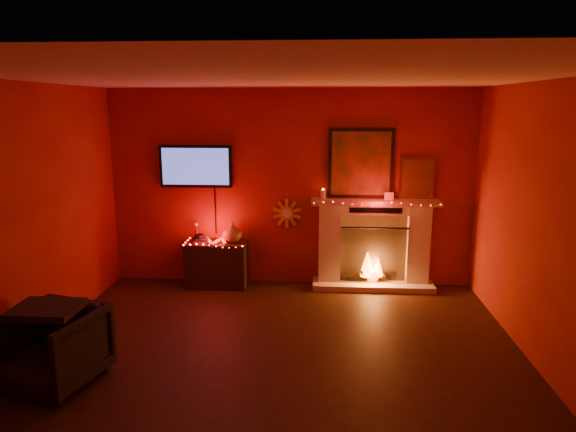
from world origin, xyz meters
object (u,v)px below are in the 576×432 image
Objects in this scene: fireplace at (373,236)px; tv at (196,166)px; console_table at (217,260)px; armchair at (53,347)px; sunburst_clock at (287,213)px.

tv is at bearing 178.50° from fireplace.
armchair is at bearing -109.77° from console_table.
fireplace is 1.23m from sunburst_clock.
armchair is (-0.95, -2.65, -0.01)m from console_table.
tv is 1.33m from console_table.
console_table is (-0.95, -0.22, -0.63)m from sunburst_clock.
armchair is at bearing -138.06° from fireplace.
tv reaches higher than console_table.
fireplace is 1.76× the size of tv.
armchair is at bearing -102.91° from tv.
tv reaches higher than sunburst_clock.
fireplace is at bearing 57.40° from armchair.
fireplace is at bearing 3.43° from console_table.
sunburst_clock is at bearing 175.63° from fireplace.
console_table is 2.81m from armchair.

